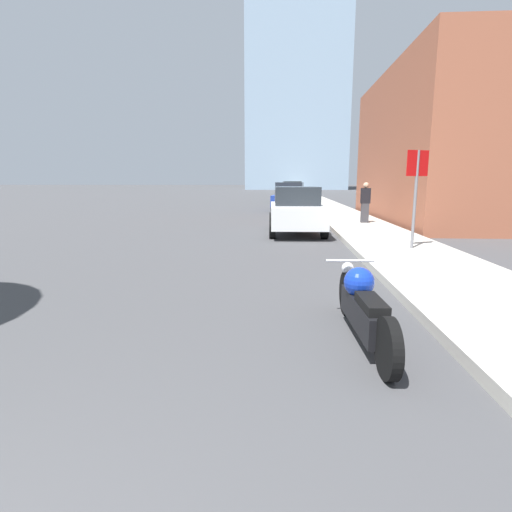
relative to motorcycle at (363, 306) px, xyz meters
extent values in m
cube|color=#B2ADA3|center=(2.07, 35.72, -0.31)|extent=(2.46, 240.00, 0.15)
cube|color=#9E563D|center=(8.67, 14.36, 2.87)|extent=(10.36, 11.95, 6.50)
cylinder|color=black|center=(-0.04, 0.84, -0.09)|extent=(0.13, 0.58, 0.58)
cylinder|color=black|center=(0.05, -0.95, -0.09)|extent=(0.13, 0.58, 0.58)
cube|color=black|center=(0.00, -0.06, -0.07)|extent=(0.31, 1.37, 0.31)
sphere|color=#1433AD|center=(-0.01, 0.22, 0.22)|extent=(0.36, 0.36, 0.36)
cube|color=black|center=(0.02, -0.35, 0.14)|extent=(0.25, 0.63, 0.10)
sphere|color=silver|center=(-0.04, 0.87, 0.25)|extent=(0.16, 0.16, 0.16)
cylinder|color=silver|center=(-0.04, 0.74, 0.37)|extent=(0.62, 0.07, 0.04)
cube|color=silver|center=(-0.46, 9.30, 0.27)|extent=(1.83, 4.14, 0.68)
cube|color=#23282D|center=(-0.46, 9.30, 0.90)|extent=(1.51, 2.01, 0.60)
cylinder|color=black|center=(-1.31, 10.54, -0.07)|extent=(0.22, 0.62, 0.62)
cylinder|color=black|center=(0.30, 10.59, -0.07)|extent=(0.22, 0.62, 0.62)
cylinder|color=black|center=(-1.23, 8.01, -0.07)|extent=(0.22, 0.62, 0.62)
cylinder|color=black|center=(0.38, 8.06, -0.07)|extent=(0.22, 0.62, 0.62)
cube|color=#1E3899|center=(-0.51, 20.22, 0.27)|extent=(2.23, 4.57, 0.64)
cube|color=#23282D|center=(-0.51, 20.22, 0.95)|extent=(1.75, 2.25, 0.73)
cylinder|color=black|center=(-1.26, 21.66, -0.05)|extent=(0.26, 0.67, 0.66)
cylinder|color=black|center=(0.49, 21.51, -0.05)|extent=(0.26, 0.67, 0.66)
cylinder|color=black|center=(-1.50, 18.93, -0.05)|extent=(0.26, 0.67, 0.66)
cylinder|color=black|center=(0.24, 18.77, -0.05)|extent=(0.26, 0.67, 0.66)
cube|color=#1E6B33|center=(-0.16, 30.95, 0.31)|extent=(2.03, 4.40, 0.79)
cube|color=#23282D|center=(-0.16, 30.95, 1.05)|extent=(1.61, 2.16, 0.67)
cylinder|color=black|center=(-1.08, 32.22, -0.08)|extent=(0.24, 0.62, 0.60)
cylinder|color=black|center=(0.56, 32.34, -0.08)|extent=(0.24, 0.62, 0.60)
cylinder|color=black|center=(-0.89, 29.57, -0.08)|extent=(0.24, 0.62, 0.60)
cylinder|color=black|center=(0.75, 29.69, -0.08)|extent=(0.24, 0.62, 0.60)
cylinder|color=slate|center=(2.26, 5.53, 0.94)|extent=(0.07, 0.07, 2.34)
cube|color=red|center=(2.26, 5.53, 1.80)|extent=(0.57, 0.26, 0.60)
cube|color=#38383D|center=(2.32, 11.69, 0.15)|extent=(0.29, 0.20, 0.76)
cube|color=black|center=(2.32, 11.69, 0.82)|extent=(0.36, 0.20, 0.60)
sphere|color=tan|center=(2.32, 11.69, 1.23)|extent=(0.22, 0.22, 0.22)
camera|label=1|loc=(-0.91, -4.38, 1.38)|focal=28.00mm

